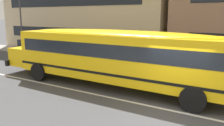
{
  "coord_description": "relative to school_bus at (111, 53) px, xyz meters",
  "views": [
    {
      "loc": [
        2.61,
        -8.79,
        3.72
      ],
      "look_at": [
        -3.37,
        0.8,
        1.44
      ],
      "focal_mm": 38.22,
      "sensor_mm": 36.0,
      "label": 1
    }
  ],
  "objects": [
    {
      "name": "ground_plane",
      "position": [
        3.96,
        -1.59,
        -1.77
      ],
      "size": [
        400.0,
        400.0,
        0.0
      ],
      "primitive_type": "plane",
      "color": "#424244"
    },
    {
      "name": "sidewalk_far",
      "position": [
        3.96,
        6.19,
        -1.77
      ],
      "size": [
        120.0,
        3.0,
        0.01
      ],
      "primitive_type": "cube",
      "color": "gray",
      "rests_on": "ground_plane"
    },
    {
      "name": "lane_centreline",
      "position": [
        3.96,
        -1.59,
        -1.77
      ],
      "size": [
        110.0,
        0.16,
        0.01
      ],
      "primitive_type": "cube",
      "color": "silver",
      "rests_on": "ground_plane"
    },
    {
      "name": "school_bus",
      "position": [
        0.0,
        0.0,
        0.0
      ],
      "size": [
        13.35,
        3.15,
        2.98
      ],
      "rotation": [
        0.0,
        0.0,
        3.14
      ],
      "color": "yellow",
      "rests_on": "ground_plane"
    },
    {
      "name": "parked_car_dark_blue_mid_block",
      "position": [
        -10.04,
        3.47,
        -0.93
      ],
      "size": [
        3.9,
        1.88,
        1.64
      ],
      "rotation": [
        0.0,
        0.0,
        -0.0
      ],
      "color": "navy",
      "rests_on": "ground_plane"
    },
    {
      "name": "street_lamp",
      "position": [
        -14.2,
        5.49,
        2.54
      ],
      "size": [
        0.44,
        0.44,
        6.8
      ],
      "color": "#38383D",
      "rests_on": "ground_plane"
    }
  ]
}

